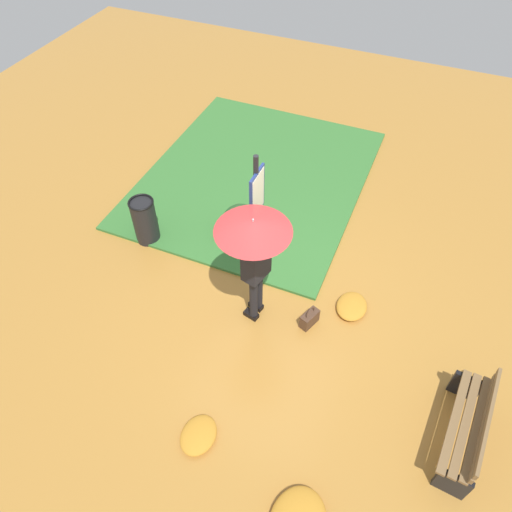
{
  "coord_description": "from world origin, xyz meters",
  "views": [
    {
      "loc": [
        4.01,
        1.52,
        5.87
      ],
      "look_at": [
        -0.22,
        -0.26,
        0.85
      ],
      "focal_mm": 33.74,
      "sensor_mm": 36.0,
      "label": 1
    }
  ],
  "objects_px": {
    "park_bench": "(468,426)",
    "handbag": "(309,319)",
    "person_with_umbrella": "(254,244)",
    "info_sign_post": "(257,207)",
    "trash_bin": "(145,221)"
  },
  "relations": [
    {
      "from": "info_sign_post",
      "to": "park_bench",
      "type": "distance_m",
      "value": 3.76
    },
    {
      "from": "person_with_umbrella",
      "to": "trash_bin",
      "type": "bearing_deg",
      "value": -109.15
    },
    {
      "from": "info_sign_post",
      "to": "trash_bin",
      "type": "height_order",
      "value": "info_sign_post"
    },
    {
      "from": "handbag",
      "to": "park_bench",
      "type": "xyz_separation_m",
      "value": [
        0.93,
        2.22,
        0.28
      ]
    },
    {
      "from": "handbag",
      "to": "park_bench",
      "type": "height_order",
      "value": "park_bench"
    },
    {
      "from": "person_with_umbrella",
      "to": "info_sign_post",
      "type": "distance_m",
      "value": 0.81
    },
    {
      "from": "park_bench",
      "to": "handbag",
      "type": "bearing_deg",
      "value": -112.64
    },
    {
      "from": "person_with_umbrella",
      "to": "info_sign_post",
      "type": "height_order",
      "value": "info_sign_post"
    },
    {
      "from": "info_sign_post",
      "to": "park_bench",
      "type": "bearing_deg",
      "value": 65.69
    },
    {
      "from": "person_with_umbrella",
      "to": "trash_bin",
      "type": "height_order",
      "value": "person_with_umbrella"
    },
    {
      "from": "person_with_umbrella",
      "to": "handbag",
      "type": "bearing_deg",
      "value": 103.82
    },
    {
      "from": "park_bench",
      "to": "trash_bin",
      "type": "height_order",
      "value": "trash_bin"
    },
    {
      "from": "info_sign_post",
      "to": "trash_bin",
      "type": "distance_m",
      "value": 2.26
    },
    {
      "from": "trash_bin",
      "to": "person_with_umbrella",
      "type": "bearing_deg",
      "value": 70.85
    },
    {
      "from": "person_with_umbrella",
      "to": "handbag",
      "type": "relative_size",
      "value": 5.53
    }
  ]
}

